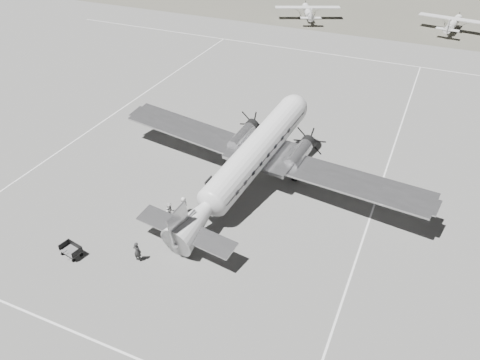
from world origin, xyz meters
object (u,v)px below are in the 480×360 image
(light_plane_left, at_px, (308,13))
(passenger, at_px, (184,205))
(baggage_cart_near, at_px, (167,222))
(ramp_agent, at_px, (170,213))
(dc3_airliner, at_px, (250,161))
(ground_crew, at_px, (137,251))
(baggage_cart_far, at_px, (71,251))
(light_plane_right, at_px, (453,25))

(light_plane_left, xyz_separation_m, passenger, (7.03, -56.75, -0.46))
(baggage_cart_near, relative_size, ramp_agent, 0.77)
(dc3_airliner, height_order, light_plane_left, dc3_airliner)
(light_plane_left, bearing_deg, dc3_airliner, -102.23)
(baggage_cart_near, xyz_separation_m, ramp_agent, (0.06, 0.43, 0.56))
(baggage_cart_near, relative_size, ground_crew, 0.91)
(light_plane_left, xyz_separation_m, ramp_agent, (6.79, -58.38, -0.21))
(light_plane_left, xyz_separation_m, ground_crew, (6.74, -62.87, -0.36))
(baggage_cart_far, height_order, ground_crew, ground_crew)
(dc3_airliner, bearing_deg, ground_crew, -100.39)
(light_plane_left, bearing_deg, baggage_cart_far, -112.03)
(light_plane_right, bearing_deg, baggage_cart_far, -99.19)
(dc3_airliner, xyz_separation_m, ramp_agent, (-3.82, -6.78, -1.87))
(dc3_airliner, distance_m, light_plane_right, 56.03)
(ground_crew, relative_size, passenger, 1.13)
(baggage_cart_near, distance_m, ramp_agent, 0.71)
(light_plane_right, distance_m, baggage_cart_near, 63.97)
(baggage_cart_far, relative_size, ramp_agent, 0.81)
(passenger, bearing_deg, light_plane_right, -18.92)
(baggage_cart_near, distance_m, passenger, 2.11)
(light_plane_right, xyz_separation_m, ramp_agent, (-17.16, -61.17, -0.22))
(dc3_airliner, distance_m, light_plane_left, 52.71)
(ground_crew, distance_m, passenger, 6.13)
(baggage_cart_near, relative_size, baggage_cart_far, 0.95)
(passenger, bearing_deg, ramp_agent, 168.40)
(dc3_airliner, bearing_deg, light_plane_left, 110.17)
(light_plane_left, bearing_deg, ramp_agent, -107.22)
(ground_crew, bearing_deg, baggage_cart_far, 17.52)
(ground_crew, bearing_deg, passenger, -93.33)
(dc3_airliner, bearing_deg, baggage_cart_near, -109.78)
(light_plane_right, bearing_deg, baggage_cart_near, -96.76)
(baggage_cart_far, bearing_deg, light_plane_right, 83.12)
(dc3_airliner, height_order, light_plane_right, dc3_airliner)
(baggage_cart_far, xyz_separation_m, passenger, (4.99, 7.66, 0.29))
(dc3_airliner, xyz_separation_m, ground_crew, (-3.87, -11.27, -2.02))
(baggage_cart_near, bearing_deg, baggage_cart_far, -123.60)
(light_plane_right, bearing_deg, passenger, -97.00)
(dc3_airliner, xyz_separation_m, baggage_cart_near, (-3.89, -7.21, -2.42))
(light_plane_left, xyz_separation_m, light_plane_right, (23.95, 2.79, 0.01))
(light_plane_right, relative_size, ramp_agent, 5.91)
(dc3_airliner, height_order, ground_crew, dc3_airliner)
(ramp_agent, bearing_deg, passenger, 8.92)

